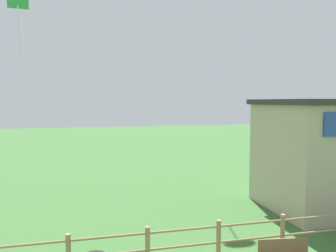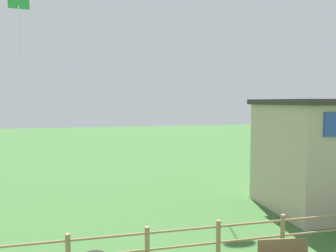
% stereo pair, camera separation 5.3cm
% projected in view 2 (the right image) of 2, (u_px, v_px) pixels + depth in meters
% --- Properties ---
extents(wooden_fence, '(15.34, 0.14, 1.24)m').
position_uv_depth(wooden_fence, '(184.00, 241.00, 9.60)').
color(wooden_fence, '#9E7F56').
rests_on(wooden_fence, ground_plane).
extents(kite_green_diamond, '(1.00, 0.50, 3.72)m').
position_uv_depth(kite_green_diamond, '(18.00, 2.00, 15.64)').
color(kite_green_diamond, green).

